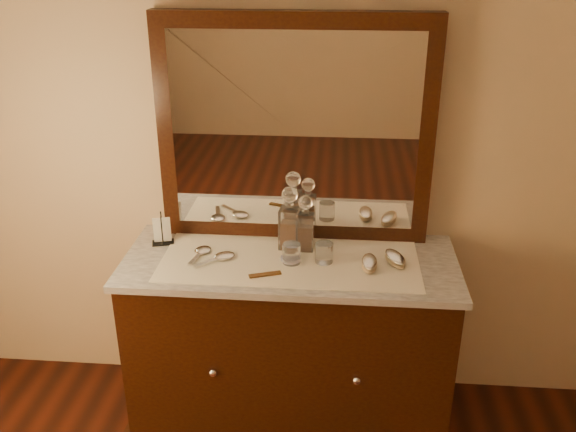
% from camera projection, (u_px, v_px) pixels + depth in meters
% --- Properties ---
extents(dresser_cabinet, '(1.40, 0.55, 0.82)m').
position_uv_depth(dresser_cabinet, '(290.00, 344.00, 2.83)').
color(dresser_cabinet, black).
rests_on(dresser_cabinet, floor).
extents(dresser_plinth, '(1.46, 0.59, 0.08)m').
position_uv_depth(dresser_plinth, '(290.00, 407.00, 2.98)').
color(dresser_plinth, black).
rests_on(dresser_plinth, floor).
extents(knob_left, '(0.04, 0.04, 0.04)m').
position_uv_depth(knob_left, '(213.00, 373.00, 2.58)').
color(knob_left, silver).
rests_on(knob_left, dresser_cabinet).
extents(knob_right, '(0.04, 0.04, 0.04)m').
position_uv_depth(knob_right, '(357.00, 380.00, 2.53)').
color(knob_right, silver).
rests_on(knob_right, dresser_cabinet).
extents(marble_top, '(1.44, 0.59, 0.03)m').
position_uv_depth(marble_top, '(290.00, 262.00, 2.66)').
color(marble_top, silver).
rests_on(marble_top, dresser_cabinet).
extents(mirror_frame, '(1.20, 0.08, 1.00)m').
position_uv_depth(mirror_frame, '(295.00, 131.00, 2.67)').
color(mirror_frame, black).
rests_on(mirror_frame, marble_top).
extents(mirror_glass, '(1.06, 0.01, 0.86)m').
position_uv_depth(mirror_glass, '(294.00, 133.00, 2.64)').
color(mirror_glass, white).
rests_on(mirror_glass, marble_top).
extents(lace_runner, '(1.10, 0.45, 0.00)m').
position_uv_depth(lace_runner, '(290.00, 261.00, 2.63)').
color(lace_runner, silver).
rests_on(lace_runner, marble_top).
extents(pin_dish, '(0.10, 0.10, 0.01)m').
position_uv_depth(pin_dish, '(289.00, 258.00, 2.64)').
color(pin_dish, white).
rests_on(pin_dish, lace_runner).
extents(comb, '(0.13, 0.07, 0.01)m').
position_uv_depth(comb, '(265.00, 274.00, 2.51)').
color(comb, brown).
rests_on(comb, lace_runner).
extents(napkin_rack, '(0.11, 0.08, 0.14)m').
position_uv_depth(napkin_rack, '(162.00, 232.00, 2.77)').
color(napkin_rack, black).
rests_on(napkin_rack, marble_top).
extents(decanter_left, '(0.10, 0.10, 0.29)m').
position_uv_depth(decanter_left, '(290.00, 224.00, 2.70)').
color(decanter_left, '#964515').
rests_on(decanter_left, lace_runner).
extents(decanter_right, '(0.08, 0.08, 0.26)m').
position_uv_depth(decanter_right, '(305.00, 229.00, 2.69)').
color(decanter_right, '#964515').
rests_on(decanter_right, lace_runner).
extents(brush_near, '(0.07, 0.15, 0.04)m').
position_uv_depth(brush_near, '(369.00, 263.00, 2.57)').
color(brush_near, tan).
rests_on(brush_near, lace_runner).
extents(brush_far, '(0.11, 0.16, 0.04)m').
position_uv_depth(brush_far, '(395.00, 259.00, 2.60)').
color(brush_far, tan).
rests_on(brush_far, lace_runner).
extents(hand_mirror_outer, '(0.09, 0.19, 0.02)m').
position_uv_depth(hand_mirror_outer, '(201.00, 252.00, 2.69)').
color(hand_mirror_outer, silver).
rests_on(hand_mirror_outer, lace_runner).
extents(hand_mirror_inner, '(0.18, 0.17, 0.02)m').
position_uv_depth(hand_mirror_inner, '(221.00, 257.00, 2.64)').
color(hand_mirror_inner, silver).
rests_on(hand_mirror_inner, lace_runner).
extents(tumblers, '(0.21, 0.10, 0.09)m').
position_uv_depth(tumblers, '(308.00, 253.00, 2.60)').
color(tumblers, white).
rests_on(tumblers, lace_runner).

